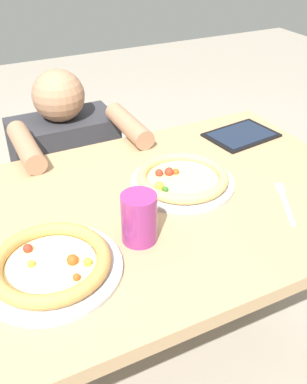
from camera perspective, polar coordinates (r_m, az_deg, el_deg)
The scene contains 8 objects.
ground_plane at distance 1.76m, azimuth -1.57°, elevation -22.41°, with size 8.00×8.00×0.00m, color #9E9384.
dining_table at distance 1.28m, azimuth -2.00°, elevation -6.00°, with size 1.38×0.83×0.75m.
pizza_near at distance 1.03m, azimuth -13.11°, elevation -9.14°, with size 0.32×0.32×0.05m.
pizza_far at distance 1.31m, azimuth 3.74°, elevation 1.71°, with size 0.31×0.31×0.04m.
drink_cup_colored at distance 1.07m, azimuth -1.87°, elevation -3.39°, with size 0.09×0.09×0.13m.
fork at distance 1.29m, azimuth 16.59°, elevation -1.09°, with size 0.12×0.19×0.00m.
tablet at distance 1.62m, azimuth 11.29°, elevation 7.23°, with size 0.26×0.20×0.01m.
diner_seated at distance 1.91m, azimuth -10.64°, elevation -0.05°, with size 0.44×0.53×0.95m.
Camera 1 is at (-0.40, -0.90, 1.45)m, focal length 41.23 mm.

